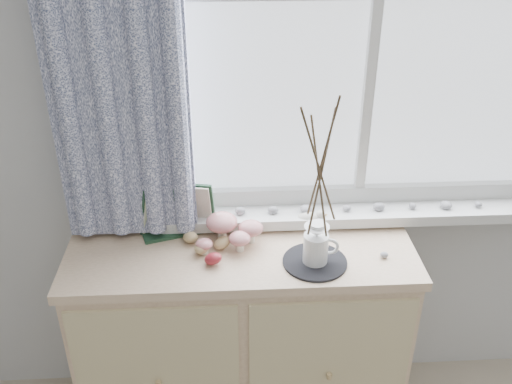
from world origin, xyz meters
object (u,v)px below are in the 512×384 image
(toadstool_cluster, at_px, (231,229))
(twig_pitcher, at_px, (321,166))
(botanical_book, at_px, (175,211))
(sideboard, at_px, (242,340))

(toadstool_cluster, relative_size, twig_pitcher, 0.37)
(botanical_book, height_order, toadstool_cluster, botanical_book)
(toadstool_cluster, xyz_separation_m, twig_pitcher, (0.28, -0.13, 0.30))
(twig_pitcher, bearing_deg, toadstool_cluster, 162.35)
(toadstool_cluster, bearing_deg, botanical_book, 162.93)
(toadstool_cluster, bearing_deg, sideboard, -50.04)
(sideboard, xyz_separation_m, botanical_book, (-0.22, 0.10, 0.53))
(sideboard, relative_size, toadstool_cluster, 5.16)
(botanical_book, xyz_separation_m, toadstool_cluster, (0.19, -0.06, -0.04))
(botanical_book, distance_m, toadstool_cluster, 0.20)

